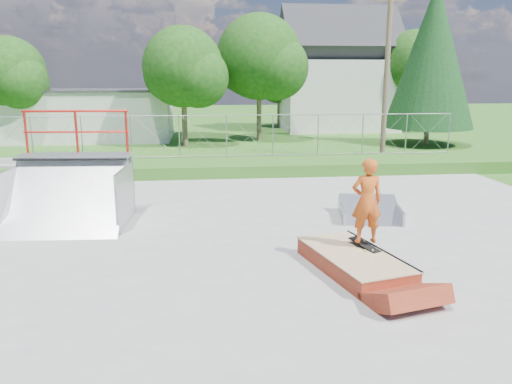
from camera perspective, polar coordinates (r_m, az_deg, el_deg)
ground at (r=11.54m, az=-0.61°, el=-6.60°), size 120.00×120.00×0.00m
concrete_pad at (r=11.53m, az=-0.61°, el=-6.51°), size 20.00×16.00×0.04m
grass_berm at (r=20.67m, az=-3.21°, el=2.91°), size 24.00×3.00×0.50m
grind_box at (r=10.42m, az=11.09°, el=-7.89°), size 1.90×2.91×0.40m
quarter_pipe at (r=13.77m, az=-20.95°, el=2.18°), size 3.12×2.69×2.98m
flat_bank_ramp at (r=14.21m, az=12.90°, el=-2.10°), size 1.89×1.98×0.49m
skateboard at (r=10.72m, az=12.29°, el=-5.96°), size 0.55×0.81×0.13m
skater at (r=10.47m, az=12.53°, el=-1.38°), size 0.65×0.43×1.77m
concrete_stairs at (r=21.18m, az=-26.74°, el=2.18°), size 1.50×1.60×0.80m
chain_link_fence at (r=21.49m, az=-3.40°, el=6.39°), size 20.00×0.06×1.80m
utility_building_flat at (r=33.63m, az=-18.34°, el=8.33°), size 10.00×6.00×3.00m
gable_house at (r=38.17m, az=9.27°, el=12.81°), size 8.40×6.08×8.94m
utility_pole at (r=24.37m, az=14.69°, el=12.91°), size 0.24×0.24×8.00m
tree_left_near at (r=28.66m, az=-7.85°, el=13.64°), size 4.76×4.48×6.65m
tree_center at (r=30.88m, az=0.94°, el=14.83°), size 5.44×5.12×7.60m
tree_left_far at (r=32.48m, az=-26.10°, el=11.85°), size 4.42×4.16×6.18m
tree_right_far at (r=37.89m, az=18.13°, el=13.42°), size 5.10×4.80×7.12m
tree_back_mid at (r=39.18m, az=3.04°, el=12.66°), size 4.08×3.84×5.70m
conifer_tree at (r=30.75m, az=19.53°, el=14.50°), size 5.04×5.04×9.10m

